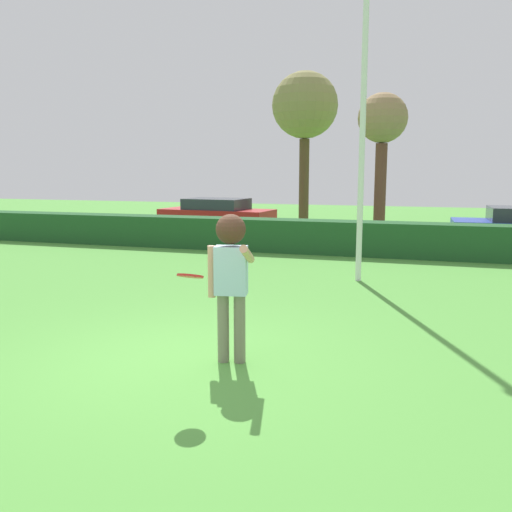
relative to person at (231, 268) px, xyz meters
name	(u,v)px	position (x,y,z in m)	size (l,w,h in m)	color
ground_plane	(181,362)	(-0.59, -0.17, -1.16)	(60.00, 60.00, 0.00)	#529A3D
person	(231,268)	(0.00, 0.00, 0.00)	(0.65, 0.72, 1.80)	gray
frisbee	(190,276)	(-0.11, -0.92, 0.07)	(0.28, 0.27, 0.10)	red
lamppost	(364,92)	(0.89, 5.40, 2.68)	(0.24, 0.24, 7.03)	silver
hedge_row	(320,237)	(-0.59, 8.94, -0.70)	(22.57, 0.90, 0.92)	#1F4F25
parked_car_red	(217,213)	(-5.27, 13.01, -0.47)	(4.36, 2.17, 1.25)	#B21E1E
bare_elm_tree	(305,107)	(-2.54, 15.76, 3.59)	(2.62, 2.62, 6.16)	brown
willow_tree	(382,125)	(0.66, 13.58, 2.67)	(1.70, 1.70, 4.92)	brown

